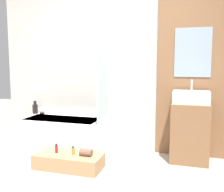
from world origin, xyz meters
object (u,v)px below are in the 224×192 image
at_px(vase_tall_dark, 35,108).
at_px(bottle_soap_secondary, 73,151).
at_px(vase_round_light, 42,111).
at_px(wooden_step_bench, 69,161).
at_px(sink, 191,97).
at_px(bathtub, 62,135).
at_px(bottle_soap_primary, 56,149).

bearing_deg(vase_tall_dark, bottle_soap_secondary, -37.81).
bearing_deg(vase_round_light, wooden_step_bench, -43.38).
height_order(wooden_step_bench, vase_round_light, vase_round_light).
bearing_deg(vase_round_light, vase_tall_dark, 175.43).
bearing_deg(sink, bathtub, -176.66).
height_order(sink, bottle_soap_secondary, sink).
relative_size(vase_tall_dark, bottle_soap_primary, 1.85).
distance_m(wooden_step_bench, vase_tall_dark, 1.46).
bearing_deg(bottle_soap_secondary, bathtub, 127.82).
xyz_separation_m(bathtub, sink, (1.92, 0.11, 0.65)).
xyz_separation_m(wooden_step_bench, bottle_soap_primary, (-0.18, 0.00, 0.15)).
distance_m(bottle_soap_primary, bottle_soap_secondary, 0.24).
height_order(bathtub, vase_tall_dark, vase_tall_dark).
relative_size(bathtub, bottle_soap_primary, 12.27).
distance_m(sink, vase_tall_dark, 2.59).
bearing_deg(vase_tall_dark, vase_round_light, -4.57).
bearing_deg(bottle_soap_primary, bottle_soap_secondary, 0.00).
bearing_deg(bottle_soap_primary, vase_tall_dark, 135.26).
height_order(sink, vase_round_light, sink).
distance_m(vase_tall_dark, vase_round_light, 0.15).
xyz_separation_m(sink, vase_tall_dark, (-2.57, 0.14, -0.31)).
bearing_deg(vase_round_light, bathtub, -26.14).
xyz_separation_m(sink, bottle_soap_secondary, (-1.45, -0.73, -0.67)).
height_order(bathtub, bottle_soap_secondary, bathtub).
relative_size(wooden_step_bench, bottle_soap_secondary, 8.10).
relative_size(bathtub, sink, 3.04).
bearing_deg(bottle_soap_primary, vase_round_light, 130.43).
relative_size(wooden_step_bench, vase_round_light, 7.88).
relative_size(vase_tall_dark, vase_round_light, 1.98).
distance_m(sink, bottle_soap_secondary, 1.75).
relative_size(bathtub, vase_tall_dark, 6.64).
bearing_deg(bottle_soap_primary, bathtub, 110.77).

